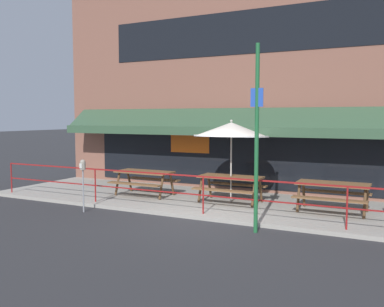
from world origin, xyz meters
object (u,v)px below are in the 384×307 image
at_px(picnic_table_centre, 230,182).
at_px(picnic_table_right, 333,189).
at_px(street_sign_pole, 257,137).
at_px(picnic_table_left, 145,176).
at_px(parking_meter_near, 83,170).
at_px(patio_umbrella_centre, 231,130).

relative_size(picnic_table_centre, picnic_table_right, 1.00).
bearing_deg(street_sign_pole, picnic_table_centre, 122.81).
distance_m(picnic_table_right, street_sign_pole, 3.05).
xyz_separation_m(picnic_table_left, parking_meter_near, (-0.41, -2.37, 0.44)).
height_order(picnic_table_right, street_sign_pole, street_sign_pole).
relative_size(picnic_table_left, street_sign_pole, 0.44).
xyz_separation_m(picnic_table_centre, patio_umbrella_centre, (-0.00, 0.04, 1.47)).
relative_size(picnic_table_right, street_sign_pole, 0.44).
bearing_deg(street_sign_pole, patio_umbrella_centre, 122.39).
height_order(parking_meter_near, street_sign_pole, street_sign_pole).
bearing_deg(patio_umbrella_centre, picnic_table_right, -1.19).
bearing_deg(picnic_table_centre, picnic_table_left, -176.93).
height_order(picnic_table_right, parking_meter_near, parking_meter_near).
height_order(picnic_table_left, parking_meter_near, parking_meter_near).
relative_size(parking_meter_near, street_sign_pole, 0.34).
bearing_deg(parking_meter_near, street_sign_pole, 1.42).
xyz_separation_m(picnic_table_right, street_sign_pole, (-1.27, -2.38, 1.41)).
bearing_deg(picnic_table_left, picnic_table_right, 1.34).
distance_m(picnic_table_centre, street_sign_pole, 3.19).
relative_size(picnic_table_centre, street_sign_pole, 0.44).
bearing_deg(picnic_table_centre, street_sign_pole, -57.19).
distance_m(patio_umbrella_centre, street_sign_pole, 2.89).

